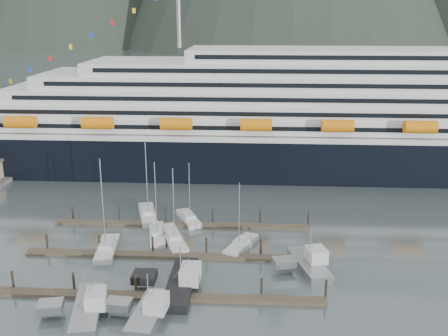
{
  "coord_description": "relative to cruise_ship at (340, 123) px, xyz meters",
  "views": [
    {
      "loc": [
        8.59,
        -74.88,
        38.94
      ],
      "look_at": [
        2.86,
        22.0,
        9.76
      ],
      "focal_mm": 42.0,
      "sensor_mm": 36.0,
      "label": 1
    }
  ],
  "objects": [
    {
      "name": "sailboat_f",
      "position": [
        -33.81,
        -36.49,
        -11.62
      ],
      "size": [
        6.1,
        9.29,
        12.36
      ],
      "rotation": [
        0.0,
        0.0,
        2.0
      ],
      "color": "#B2B2B2",
      "rests_on": "ground"
    },
    {
      "name": "ground",
      "position": [
        -30.03,
        -54.94,
        -12.04
      ],
      "size": [
        1600.0,
        1600.0,
        0.0
      ],
      "primitive_type": "plane",
      "color": "#4F5D5E",
      "rests_on": "ground"
    },
    {
      "name": "trawler_e",
      "position": [
        -12.58,
        -54.87,
        -11.13
      ],
      "size": [
        9.25,
        11.61,
        7.18
      ],
      "rotation": [
        0.0,
        0.0,
        1.85
      ],
      "color": "gray",
      "rests_on": "ground"
    },
    {
      "name": "trawler_b",
      "position": [
        -35.05,
        -69.85,
        -11.14
      ],
      "size": [
        8.48,
        11.12,
        7.02
      ],
      "rotation": [
        0.0,
        0.0,
        1.47
      ],
      "color": "gray",
      "rests_on": "ground"
    },
    {
      "name": "dock_near",
      "position": [
        -34.95,
        -64.89,
        -11.73
      ],
      "size": [
        48.18,
        2.28,
        3.2
      ],
      "color": "#403629",
      "rests_on": "ground"
    },
    {
      "name": "trawler_c",
      "position": [
        -31.92,
        -61.9,
        -11.12
      ],
      "size": [
        9.99,
        14.22,
        7.25
      ],
      "rotation": [
        0.0,
        0.0,
        1.56
      ],
      "color": "black",
      "rests_on": "ground"
    },
    {
      "name": "dock_mid",
      "position": [
        -34.95,
        -51.89,
        -11.73
      ],
      "size": [
        48.18,
        2.28,
        3.2
      ],
      "color": "#403629",
      "rests_on": "ground"
    },
    {
      "name": "sailboat_a",
      "position": [
        -45.88,
        -50.65,
        -11.57
      ],
      "size": [
        4.16,
        10.43,
        17.09
      ],
      "rotation": [
        0.0,
        0.0,
        1.69
      ],
      "color": "#B2B2B2",
      "rests_on": "ground"
    },
    {
      "name": "trawler_a",
      "position": [
        -43.49,
        -69.49,
        -11.16
      ],
      "size": [
        9.32,
        12.76,
        6.77
      ],
      "rotation": [
        0.0,
        0.0,
        1.77
      ],
      "color": "gray",
      "rests_on": "ground"
    },
    {
      "name": "cruise_ship",
      "position": [
        0.0,
        0.0,
        0.0
      ],
      "size": [
        210.0,
        30.4,
        50.3
      ],
      "color": "black",
      "rests_on": "ground"
    },
    {
      "name": "dock_far",
      "position": [
        -34.95,
        -38.89,
        -11.73
      ],
      "size": [
        48.18,
        2.28,
        3.2
      ],
      "color": "#403629",
      "rests_on": "ground"
    },
    {
      "name": "sailboat_h",
      "position": [
        -23.34,
        -47.81,
        -11.62
      ],
      "size": [
        6.14,
        9.4,
        12.47
      ],
      "rotation": [
        0.0,
        0.0,
        1.15
      ],
      "color": "#B2B2B2",
      "rests_on": "ground"
    },
    {
      "name": "sailboat_d",
      "position": [
        -35.36,
        -45.96,
        -11.61
      ],
      "size": [
        7.0,
        12.31,
        14.34
      ],
      "rotation": [
        0.0,
        0.0,
        1.94
      ],
      "color": "#B2B2B2",
      "rests_on": "ground"
    },
    {
      "name": "sailboat_e",
      "position": [
        -42.08,
        -34.95,
        -11.59
      ],
      "size": [
        5.94,
        11.6,
        15.93
      ],
      "rotation": [
        0.0,
        0.0,
        1.85
      ],
      "color": "#B2B2B2",
      "rests_on": "ground"
    },
    {
      "name": "sailboat_b",
      "position": [
        -38.55,
        -44.23,
        -11.61
      ],
      "size": [
        4.66,
        10.31,
        14.74
      ],
      "rotation": [
        0.0,
        0.0,
        1.79
      ],
      "color": "#B2B2B2",
      "rests_on": "ground"
    }
  ]
}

